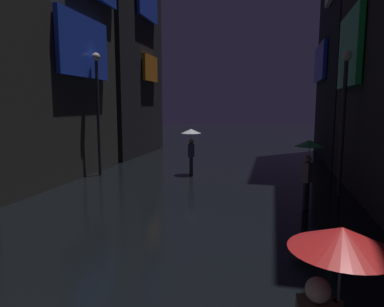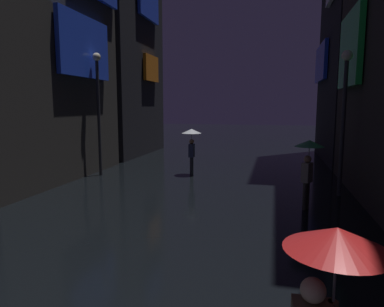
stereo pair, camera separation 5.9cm
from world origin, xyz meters
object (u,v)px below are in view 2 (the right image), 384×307
(pedestrian_foreground_left_green, at_px, (309,155))
(streetlamp_left_far, at_px, (98,100))
(pedestrian_far_right_clear, at_px, (192,139))
(pedestrian_midstreet_left_red, at_px, (328,278))
(streetlamp_right_far, at_px, (344,105))

(pedestrian_foreground_left_green, height_order, streetlamp_left_far, streetlamp_left_far)
(pedestrian_far_right_clear, distance_m, pedestrian_foreground_left_green, 6.32)
(pedestrian_midstreet_left_red, bearing_deg, pedestrian_far_right_clear, 109.00)
(pedestrian_midstreet_left_red, relative_size, streetlamp_left_far, 0.39)
(streetlamp_right_far, bearing_deg, pedestrian_foreground_left_green, -124.16)
(pedestrian_foreground_left_green, height_order, streetlamp_right_far, streetlamp_right_far)
(pedestrian_foreground_left_green, bearing_deg, pedestrian_midstreet_left_red, -93.89)
(pedestrian_midstreet_left_red, bearing_deg, streetlamp_right_far, 79.57)
(pedestrian_far_right_clear, height_order, streetlamp_right_far, streetlamp_right_far)
(pedestrian_far_right_clear, relative_size, pedestrian_foreground_left_green, 1.00)
(streetlamp_right_far, xyz_separation_m, streetlamp_left_far, (-10.00, 1.34, 0.25))
(pedestrian_foreground_left_green, distance_m, streetlamp_right_far, 2.69)
(pedestrian_far_right_clear, bearing_deg, streetlamp_left_far, -165.67)
(streetlamp_right_far, height_order, streetlamp_left_far, streetlamp_left_far)
(pedestrian_midstreet_left_red, relative_size, pedestrian_foreground_left_green, 1.00)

